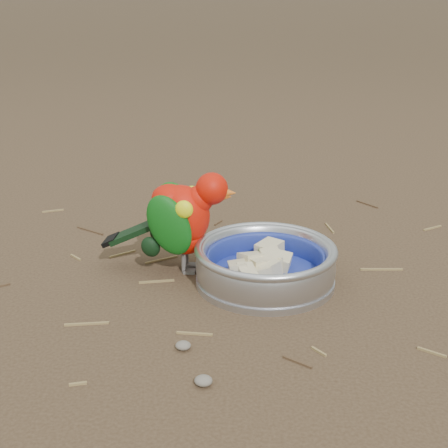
# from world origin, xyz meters

# --- Properties ---
(ground) EXTENTS (60.00, 60.00, 0.00)m
(ground) POSITION_xyz_m (0.00, 0.00, 0.00)
(ground) COLOR #453322
(food_bowl) EXTENTS (0.21, 0.21, 0.02)m
(food_bowl) POSITION_xyz_m (0.01, 0.03, 0.01)
(food_bowl) COLOR #B2B2BA
(food_bowl) RESTS_ON ground
(bowl_wall) EXTENTS (0.21, 0.21, 0.04)m
(bowl_wall) POSITION_xyz_m (0.01, 0.03, 0.04)
(bowl_wall) COLOR #B2B2BA
(bowl_wall) RESTS_ON food_bowl
(fruit_wedges) EXTENTS (0.13, 0.13, 0.03)m
(fruit_wedges) POSITION_xyz_m (0.01, 0.03, 0.03)
(fruit_wedges) COLOR beige
(fruit_wedges) RESTS_ON food_bowl
(lory_parrot) EXTENTS (0.20, 0.10, 0.16)m
(lory_parrot) POSITION_xyz_m (-0.12, 0.07, 0.08)
(lory_parrot) COLOR red
(lory_parrot) RESTS_ON ground
(ground_debris) EXTENTS (0.90, 0.80, 0.01)m
(ground_debris) POSITION_xyz_m (-0.00, 0.09, 0.00)
(ground_debris) COLOR olive
(ground_debris) RESTS_ON ground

